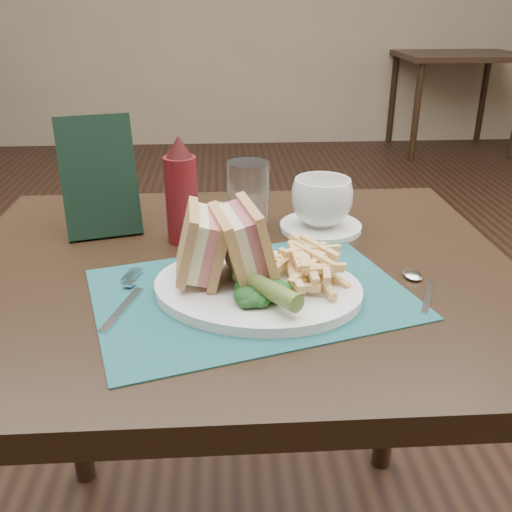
{
  "coord_description": "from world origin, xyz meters",
  "views": [
    {
      "loc": [
        -0.02,
        -1.33,
        1.14
      ],
      "look_at": [
        0.03,
        -0.57,
        0.8
      ],
      "focal_mm": 40.0,
      "sensor_mm": 36.0,
      "label": 1
    }
  ],
  "objects_px": {
    "table_main": "(238,445)",
    "saucer": "(321,227)",
    "sandwich_half_a": "(187,244)",
    "sandwich_half_b": "(229,244)",
    "plate": "(257,288)",
    "ketchup_bottle": "(181,190)",
    "check_presenter": "(99,177)",
    "drinking_glass": "(248,198)",
    "table_bg_right": "(452,102)",
    "placemat": "(251,293)",
    "coffee_cup": "(322,202)"
  },
  "relations": [
    {
      "from": "table_main",
      "to": "ketchup_bottle",
      "type": "relative_size",
      "value": 4.84
    },
    {
      "from": "sandwich_half_b",
      "to": "drinking_glass",
      "type": "height_order",
      "value": "sandwich_half_b"
    },
    {
      "from": "table_main",
      "to": "check_presenter",
      "type": "bearing_deg",
      "value": 146.05
    },
    {
      "from": "table_main",
      "to": "saucer",
      "type": "bearing_deg",
      "value": 41.37
    },
    {
      "from": "table_main",
      "to": "placemat",
      "type": "bearing_deg",
      "value": -78.58
    },
    {
      "from": "table_main",
      "to": "drinking_glass",
      "type": "bearing_deg",
      "value": 78.21
    },
    {
      "from": "sandwich_half_b",
      "to": "check_presenter",
      "type": "xyz_separation_m",
      "value": [
        -0.22,
        0.24,
        0.03
      ]
    },
    {
      "from": "sandwich_half_b",
      "to": "coffee_cup",
      "type": "relative_size",
      "value": 1.04
    },
    {
      "from": "placemat",
      "to": "sandwich_half_a",
      "type": "height_order",
      "value": "sandwich_half_a"
    },
    {
      "from": "table_main",
      "to": "placemat",
      "type": "xyz_separation_m",
      "value": [
        0.02,
        -0.1,
        0.38
      ]
    },
    {
      "from": "sandwich_half_b",
      "to": "sandwich_half_a",
      "type": "bearing_deg",
      "value": 159.38
    },
    {
      "from": "table_main",
      "to": "check_presenter",
      "type": "xyz_separation_m",
      "value": [
        -0.23,
        0.16,
        0.48
      ]
    },
    {
      "from": "sandwich_half_a",
      "to": "coffee_cup",
      "type": "relative_size",
      "value": 0.98
    },
    {
      "from": "plate",
      "to": "sandwich_half_a",
      "type": "relative_size",
      "value": 2.77
    },
    {
      "from": "plate",
      "to": "ketchup_bottle",
      "type": "relative_size",
      "value": 1.61
    },
    {
      "from": "sandwich_half_a",
      "to": "saucer",
      "type": "distance_m",
      "value": 0.33
    },
    {
      "from": "check_presenter",
      "to": "sandwich_half_b",
      "type": "bearing_deg",
      "value": -62.38
    },
    {
      "from": "plate",
      "to": "check_presenter",
      "type": "relative_size",
      "value": 1.41
    },
    {
      "from": "ketchup_bottle",
      "to": "check_presenter",
      "type": "distance_m",
      "value": 0.15
    },
    {
      "from": "table_bg_right",
      "to": "saucer",
      "type": "distance_m",
      "value": 3.92
    },
    {
      "from": "sandwich_half_a",
      "to": "coffee_cup",
      "type": "distance_m",
      "value": 0.32
    },
    {
      "from": "table_bg_right",
      "to": "sandwich_half_b",
      "type": "distance_m",
      "value": 4.21
    },
    {
      "from": "ketchup_bottle",
      "to": "table_main",
      "type": "bearing_deg",
      "value": -50.77
    },
    {
      "from": "plate",
      "to": "saucer",
      "type": "xyz_separation_m",
      "value": [
        0.13,
        0.24,
        -0.0
      ]
    },
    {
      "from": "saucer",
      "to": "check_presenter",
      "type": "xyz_separation_m",
      "value": [
        -0.39,
        0.01,
        0.1
      ]
    },
    {
      "from": "check_presenter",
      "to": "table_main",
      "type": "bearing_deg",
      "value": -48.73
    },
    {
      "from": "check_presenter",
      "to": "sandwich_half_a",
      "type": "bearing_deg",
      "value": -69.87
    },
    {
      "from": "ketchup_bottle",
      "to": "coffee_cup",
      "type": "bearing_deg",
      "value": 8.55
    },
    {
      "from": "saucer",
      "to": "coffee_cup",
      "type": "xyz_separation_m",
      "value": [
        0.0,
        0.0,
        0.05
      ]
    },
    {
      "from": "table_main",
      "to": "drinking_glass",
      "type": "relative_size",
      "value": 6.92
    },
    {
      "from": "drinking_glass",
      "to": "check_presenter",
      "type": "distance_m",
      "value": 0.26
    },
    {
      "from": "sandwich_half_a",
      "to": "sandwich_half_b",
      "type": "xyz_separation_m",
      "value": [
        0.06,
        -0.01,
        0.0
      ]
    },
    {
      "from": "table_bg_right",
      "to": "drinking_glass",
      "type": "height_order",
      "value": "drinking_glass"
    },
    {
      "from": "table_bg_right",
      "to": "saucer",
      "type": "xyz_separation_m",
      "value": [
        -1.66,
        -3.54,
        0.38
      ]
    },
    {
      "from": "ketchup_bottle",
      "to": "check_presenter",
      "type": "xyz_separation_m",
      "value": [
        -0.15,
        0.05,
        0.01
      ]
    },
    {
      "from": "table_main",
      "to": "plate",
      "type": "xyz_separation_m",
      "value": [
        0.03,
        -0.1,
        0.38
      ]
    },
    {
      "from": "table_bg_right",
      "to": "placemat",
      "type": "bearing_deg",
      "value": -115.49
    },
    {
      "from": "placemat",
      "to": "saucer",
      "type": "xyz_separation_m",
      "value": [
        0.14,
        0.24,
        0.0
      ]
    },
    {
      "from": "table_main",
      "to": "check_presenter",
      "type": "height_order",
      "value": "check_presenter"
    },
    {
      "from": "sandwich_half_b",
      "to": "saucer",
      "type": "height_order",
      "value": "sandwich_half_b"
    },
    {
      "from": "plate",
      "to": "coffee_cup",
      "type": "relative_size",
      "value": 2.72
    },
    {
      "from": "sandwich_half_a",
      "to": "check_presenter",
      "type": "xyz_separation_m",
      "value": [
        -0.16,
        0.23,
        0.03
      ]
    },
    {
      "from": "table_bg_right",
      "to": "plate",
      "type": "xyz_separation_m",
      "value": [
        -1.79,
        -3.78,
        0.38
      ]
    },
    {
      "from": "sandwich_half_a",
      "to": "drinking_glass",
      "type": "distance_m",
      "value": 0.24
    },
    {
      "from": "table_main",
      "to": "table_bg_right",
      "type": "bearing_deg",
      "value": 63.66
    },
    {
      "from": "drinking_glass",
      "to": "check_presenter",
      "type": "bearing_deg",
      "value": 176.17
    },
    {
      "from": "sandwich_half_a",
      "to": "saucer",
      "type": "relative_size",
      "value": 0.72
    },
    {
      "from": "saucer",
      "to": "drinking_glass",
      "type": "relative_size",
      "value": 1.15
    },
    {
      "from": "placemat",
      "to": "sandwich_half_a",
      "type": "xyz_separation_m",
      "value": [
        -0.09,
        0.02,
        0.07
      ]
    },
    {
      "from": "saucer",
      "to": "check_presenter",
      "type": "relative_size",
      "value": 0.7
    }
  ]
}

